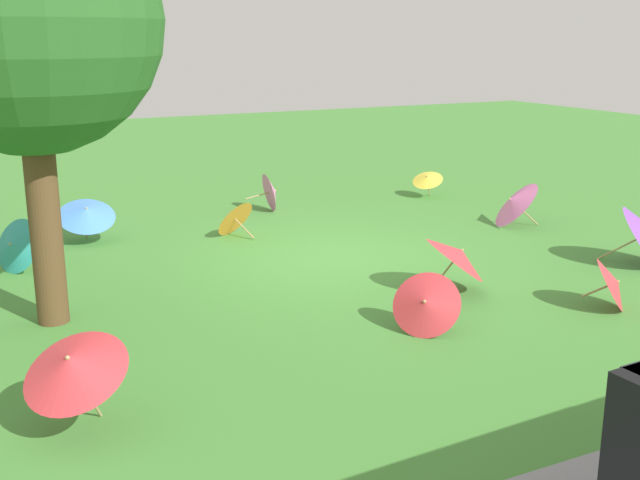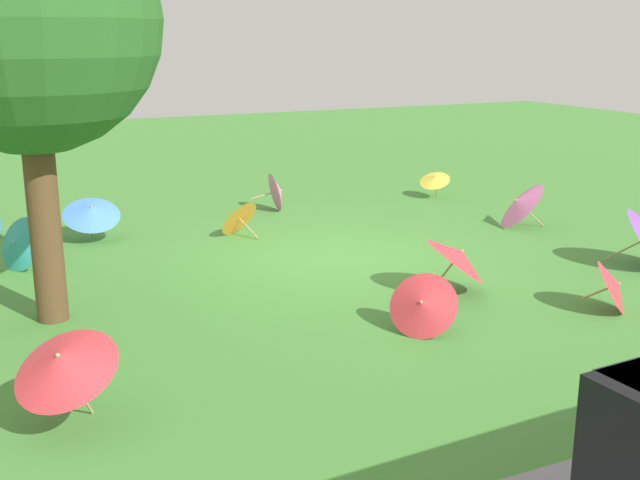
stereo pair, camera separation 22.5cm
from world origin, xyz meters
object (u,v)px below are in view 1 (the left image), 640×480
parasol_orange_0 (233,217)px  parasol_pink_1 (513,202)px  parasol_red_3 (614,283)px  shade_tree (26,22)px  parasol_red_4 (426,303)px  parasol_blue_1 (86,212)px  parasol_red_2 (72,365)px  parasol_pink_0 (272,192)px  parasol_yellow_0 (427,178)px  parasol_red_0 (458,255)px  parasol_teal_0 (14,245)px

parasol_orange_0 → parasol_pink_1: size_ratio=0.72×
parasol_red_3 → shade_tree: bearing=-22.9°
parasol_red_4 → parasol_blue_1: (2.48, -5.41, 0.13)m
shade_tree → parasol_red_2: bearing=85.4°
parasol_red_2 → parasol_red_4: bearing=-170.6°
parasol_pink_0 → parasol_orange_0: (1.27, 1.42, -0.04)m
parasol_pink_0 → parasol_yellow_0: 3.16m
parasol_red_0 → parasol_pink_1: bearing=-140.1°
parasol_pink_0 → parasol_red_2: bearing=56.0°
parasol_red_0 → parasol_orange_0: 4.09m
parasol_red_2 → parasol_yellow_0: bearing=-139.8°
parasol_red_3 → parasol_red_4: bearing=-8.5°
parasol_pink_0 → parasol_red_2: (4.59, 6.79, 0.25)m
parasol_red_2 → parasol_blue_1: bearing=-101.4°
parasol_teal_0 → parasol_red_3: size_ratio=1.12×
parasol_red_4 → parasol_orange_0: bearing=-85.5°
parasol_orange_0 → parasol_red_4: 4.78m
parasol_yellow_0 → parasol_pink_1: size_ratio=0.71×
parasol_teal_0 → parasol_red_4: (-3.63, 4.27, -0.04)m
parasol_red_2 → parasol_blue_1: 6.14m
parasol_teal_0 → parasol_pink_1: parasol_pink_1 is taller
parasol_yellow_0 → parasol_blue_1: bearing=4.5°
parasol_pink_0 → parasol_red_4: size_ratio=0.79×
parasol_pink_1 → parasol_red_4: size_ratio=1.26×
parasol_red_0 → parasol_blue_1: (3.61, -4.44, -0.00)m
parasol_orange_0 → parasol_teal_0: bearing=8.7°
parasol_orange_0 → parasol_pink_1: 4.58m
parasol_red_2 → parasol_red_4: size_ratio=1.31×
parasol_red_0 → parasol_orange_0: bearing=-68.5°
parasol_teal_0 → parasol_yellow_0: 7.85m
parasol_pink_0 → parasol_red_3: size_ratio=0.93×
parasol_pink_0 → parasol_pink_1: parasol_pink_1 is taller
parasol_red_3 → parasol_pink_1: parasol_pink_1 is taller
shade_tree → parasol_red_0: size_ratio=4.24×
parasol_red_3 → parasol_yellow_0: bearing=-105.1°
parasol_red_0 → parasol_teal_0: size_ratio=1.27×
parasol_red_0 → parasol_yellow_0: 5.75m
parasol_orange_0 → parasol_yellow_0: parasol_orange_0 is taller
parasol_red_4 → parasol_teal_0: bearing=-49.6°
parasol_red_0 → parasol_red_2: (4.82, 1.58, 0.13)m
parasol_yellow_0 → parasol_red_4: parasol_red_4 is taller
parasol_pink_0 → parasol_yellow_0: bearing=175.3°
parasol_teal_0 → parasol_blue_1: (-1.15, -1.15, 0.09)m
parasol_pink_0 → parasol_pink_1: size_ratio=0.62×
parasol_red_0 → parasol_red_2: 5.07m
shade_tree → parasol_teal_0: 3.56m
parasol_pink_0 → parasol_red_3: parasol_pink_0 is taller
parasol_teal_0 → parasol_red_2: bearing=89.3°
parasol_red_2 → parasol_blue_1: size_ratio=1.31×
parasol_red_0 → parasol_red_4: bearing=40.7°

